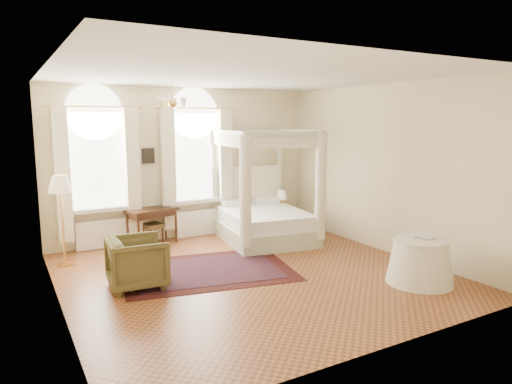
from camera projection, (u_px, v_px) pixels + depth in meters
ground at (252, 274)px, 7.77m from camera, size 6.00×6.00×0.00m
room_walls at (251, 158)px, 7.46m from camera, size 6.00×6.00×6.00m
window_left at (98, 176)px, 9.08m from camera, size 1.62×0.27×3.29m
window_right at (197, 171)px, 10.10m from camera, size 1.62×0.27×3.29m
chandelier at (173, 102)px, 7.91m from camera, size 0.51×0.45×0.50m
wall_pictures at (190, 152)px, 10.07m from camera, size 2.54×0.03×0.39m
canopy_bed at (264, 216)px, 9.89m from camera, size 2.08×2.43×2.39m
nightstand at (280, 218)px, 10.86m from camera, size 0.45×0.42×0.56m
nightstand_lamp at (282, 196)px, 10.84m from camera, size 0.26×0.26×0.38m
writing_desk at (152, 214)px, 9.55m from camera, size 1.12×0.78×0.77m
laptop at (163, 207)px, 9.66m from camera, size 0.40×0.32×0.03m
stool at (153, 227)px, 9.60m from camera, size 0.47×0.47×0.44m
armchair at (137, 262)px, 7.11m from camera, size 0.94×0.92×0.80m
coffee_table at (146, 265)px, 7.13m from camera, size 0.61×0.46×0.39m
floor_lamp at (60, 189)px, 8.04m from camera, size 0.42×0.42×1.64m
oriental_rug at (208, 270)px, 7.95m from camera, size 3.20×2.57×0.01m
side_table at (420, 261)px, 7.30m from camera, size 1.06×1.06×0.72m
book at (423, 238)px, 7.24m from camera, size 0.31×0.35×0.03m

